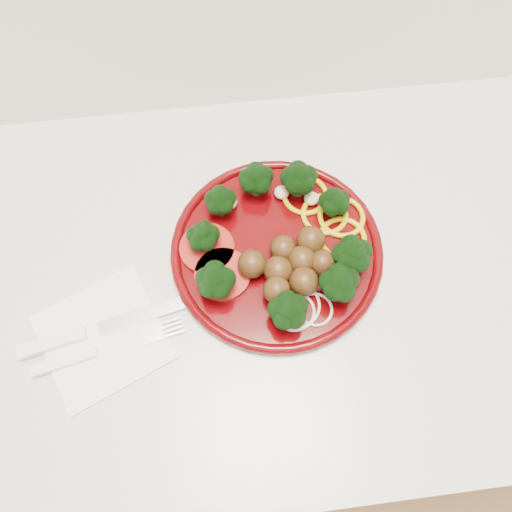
{
  "coord_description": "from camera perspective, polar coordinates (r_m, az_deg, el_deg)",
  "views": [
    {
      "loc": [
        -0.07,
        1.44,
        1.53
      ],
      "look_at": [
        -0.04,
        1.71,
        0.92
      ],
      "focal_mm": 35.0,
      "sensor_mm": 36.0,
      "label": 1
    }
  ],
  "objects": [
    {
      "name": "knife",
      "position": [
        0.68,
        -19.35,
        -8.4
      ],
      "size": [
        0.22,
        0.06,
        0.01
      ],
      "rotation": [
        0.0,
        0.0,
        0.21
      ],
      "color": "silver",
      "rests_on": "napkin"
    },
    {
      "name": "plate",
      "position": [
        0.68,
        2.66,
        1.11
      ],
      "size": [
        0.29,
        0.29,
        0.06
      ],
      "rotation": [
        0.0,
        0.0,
        0.16
      ],
      "color": "#410204",
      "rests_on": "counter"
    },
    {
      "name": "fork",
      "position": [
        0.68,
        -19.19,
        -10.71
      ],
      "size": [
        0.19,
        0.06,
        0.01
      ],
      "rotation": [
        0.0,
        0.0,
        0.21
      ],
      "color": "white",
      "rests_on": "napkin"
    },
    {
      "name": "counter",
      "position": [
        1.11,
        2.19,
        -10.64
      ],
      "size": [
        2.4,
        0.6,
        0.9
      ],
      "color": "white",
      "rests_on": "ground"
    },
    {
      "name": "napkin",
      "position": [
        0.68,
        -17.09,
        -8.78
      ],
      "size": [
        0.19,
        0.19,
        0.0
      ],
      "primitive_type": "cube",
      "rotation": [
        0.0,
        0.0,
        0.4
      ],
      "color": "white",
      "rests_on": "counter"
    }
  ]
}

